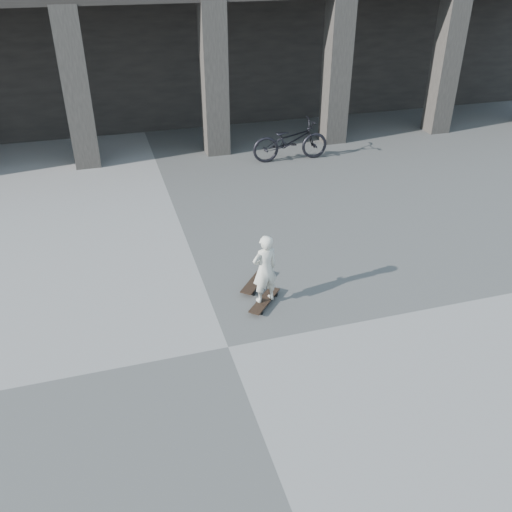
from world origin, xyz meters
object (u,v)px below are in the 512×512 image
object	(u,v)px
skateboard_spare	(255,282)
bicycle	(290,141)
child	(265,269)
longboard	(265,301)

from	to	relation	value
skateboard_spare	bicycle	xyz separation A→B (m)	(2.72, 5.81, 0.48)
child	longboard	bearing A→B (deg)	-147.34
longboard	bicycle	size ratio (longest dim) A/B	0.36
skateboard_spare	bicycle	size ratio (longest dim) A/B	0.37
child	skateboard_spare	bearing A→B (deg)	-103.46
skateboard_spare	bicycle	bearing A→B (deg)	15.18
skateboard_spare	child	world-z (taller)	child
skateboard_spare	bicycle	distance (m)	6.43
longboard	bicycle	xyz separation A→B (m)	(2.73, 6.39, 0.49)
child	bicycle	size ratio (longest dim) A/B	0.57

